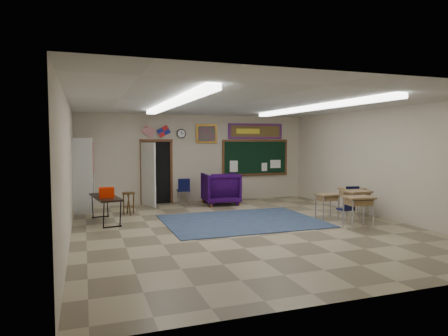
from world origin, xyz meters
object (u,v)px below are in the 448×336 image
object	(u,v)px
wingback_armchair	(221,188)
student_desk_front_right	(351,200)
folding_table	(106,208)
student_desk_front_left	(327,205)
wooden_stool	(129,203)

from	to	relation	value
wingback_armchair	student_desk_front_right	size ratio (longest dim) A/B	1.50
student_desk_front_right	folding_table	xyz separation A→B (m)	(-6.66, 1.25, -0.06)
student_desk_front_left	wooden_stool	bearing A→B (deg)	150.75
wingback_armchair	wooden_stool	xyz separation A→B (m)	(-3.09, -0.90, -0.20)
wingback_armchair	student_desk_front_right	xyz separation A→B (m)	(2.90, -3.05, -0.10)
student_desk_front_left	wooden_stool	distance (m)	5.54
student_desk_front_left	student_desk_front_right	distance (m)	1.10
student_desk_front_right	wooden_stool	xyz separation A→B (m)	(-5.99, 2.15, -0.10)
student_desk_front_left	student_desk_front_right	bearing A→B (deg)	15.89
wingback_armchair	student_desk_front_right	world-z (taller)	wingback_armchair
wooden_stool	wingback_armchair	bearing A→B (deg)	16.29
student_desk_front_left	wooden_stool	world-z (taller)	student_desk_front_left
folding_table	wooden_stool	bearing A→B (deg)	44.16
student_desk_front_left	folding_table	distance (m)	5.84
wingback_armchair	folding_table	bearing A→B (deg)	30.19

